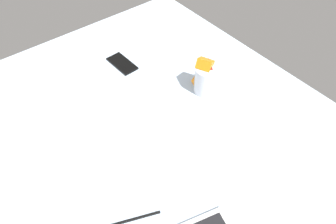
# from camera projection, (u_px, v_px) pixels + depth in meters

# --- Properties ---
(bed_mattress) EXTENTS (1.80, 1.40, 0.18)m
(bed_mattress) POSITION_uv_depth(u_px,v_px,m) (83.00, 186.00, 1.06)
(bed_mattress) COLOR silver
(bed_mattress) RESTS_ON ground
(snack_cup) EXTENTS (0.09, 0.10, 0.15)m
(snack_cup) POSITION_uv_depth(u_px,v_px,m) (206.00, 78.00, 1.19)
(snack_cup) COLOR silver
(snack_cup) RESTS_ON bed_mattress
(cell_phone) EXTENTS (0.07, 0.14, 0.01)m
(cell_phone) POSITION_uv_depth(u_px,v_px,m) (122.00, 64.00, 1.33)
(cell_phone) COLOR black
(cell_phone) RESTS_ON bed_mattress
(charger_cable) EXTENTS (0.16, 0.07, 0.01)m
(charger_cable) POSITION_uv_depth(u_px,v_px,m) (131.00, 220.00, 0.89)
(charger_cable) COLOR black
(charger_cable) RESTS_ON bed_mattress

